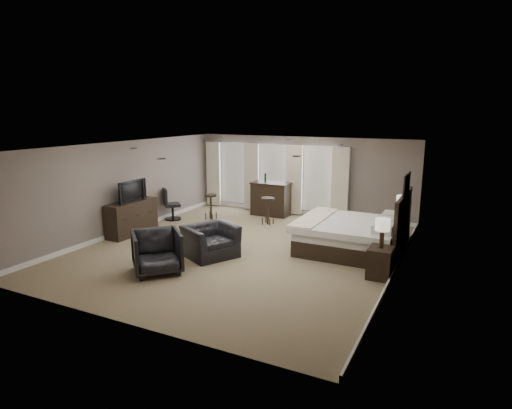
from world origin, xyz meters
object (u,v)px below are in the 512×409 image
at_px(lamp_far, 402,208).
at_px(bar_stool_right, 268,211).
at_px(bar_counter, 271,199).
at_px(nightstand_near, 380,263).
at_px(desk_chair, 172,204).
at_px(nightstand_far, 401,231).
at_px(bar_stool_left, 211,207).
at_px(tv, 130,199).
at_px(dresser, 132,218).
at_px(armchair_far, 157,250).
at_px(armchair_near, 210,236).
at_px(bed, 356,221).
at_px(lamp_near, 382,233).

xyz_separation_m(lamp_far, bar_stool_right, (-3.92, -0.04, -0.47)).
relative_size(lamp_far, bar_counter, 0.54).
bearing_deg(nightstand_near, desk_chair, 163.66).
bearing_deg(nightstand_far, bar_stool_left, -177.25).
relative_size(tv, bar_counter, 0.81).
relative_size(tv, bar_stool_left, 1.27).
height_order(lamp_far, dresser, lamp_far).
bearing_deg(bar_stool_right, nightstand_near, -36.14).
height_order(armchair_far, bar_stool_right, armchair_far).
distance_m(nightstand_far, lamp_far, 0.62).
bearing_deg(nightstand_near, bar_counter, 137.39).
distance_m(lamp_far, tv, 7.44).
distance_m(armchair_near, bar_stool_right, 3.31).
xyz_separation_m(bed, bar_stool_left, (-4.94, 1.17, -0.37)).
relative_size(tv, armchair_far, 1.03).
xyz_separation_m(armchair_near, bar_stool_right, (-0.03, 3.31, -0.09)).
height_order(bed, bar_stool_right, bed).
height_order(bed, dresser, bed).
distance_m(nightstand_far, armchair_near, 5.14).
relative_size(bed, lamp_near, 3.94).
bearing_deg(bar_stool_right, armchair_near, -89.54).
distance_m(bed, armchair_near, 3.56).
relative_size(dresser, desk_chair, 1.59).
distance_m(dresser, tv, 0.54).
distance_m(nightstand_far, desk_chair, 6.95).
bearing_deg(nightstand_near, bed, 121.54).
xyz_separation_m(bed, lamp_far, (0.89, 1.45, 0.11)).
bearing_deg(bar_counter, bed, -36.37).
relative_size(armchair_far, bar_stool_left, 1.24).
relative_size(lamp_near, dresser, 0.38).
xyz_separation_m(bar_stool_right, desk_chair, (-2.97, -0.84, 0.09)).
bearing_deg(tv, dresser, 0.00).
xyz_separation_m(nightstand_near, nightstand_far, (0.00, 2.90, -0.05)).
relative_size(bed, armchair_near, 2.10).
relative_size(nightstand_far, armchair_far, 0.54).
xyz_separation_m(nightstand_far, dresser, (-6.92, -2.72, 0.20)).
distance_m(dresser, desk_chair, 1.84).
distance_m(dresser, bar_stool_right, 4.02).
relative_size(lamp_near, armchair_near, 0.53).
distance_m(lamp_far, armchair_far, 6.46).
bearing_deg(armchair_near, nightstand_far, -21.81).
height_order(armchair_near, bar_counter, bar_counter).
bearing_deg(lamp_near, lamp_far, 90.00).
bearing_deg(bar_stool_left, nightstand_far, 2.75).
height_order(lamp_far, bar_stool_right, lamp_far).
bearing_deg(bar_stool_left, bar_stool_right, 7.16).
distance_m(bed, nightstand_far, 1.77).
bearing_deg(tv, bed, -78.14).
relative_size(bed, dresser, 1.50).
bearing_deg(bar_stool_right, lamp_near, -36.14).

